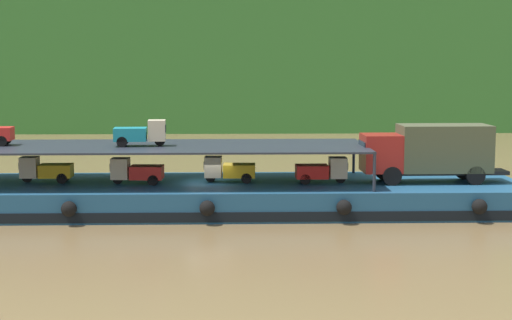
% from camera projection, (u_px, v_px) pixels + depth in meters
% --- Properties ---
extents(ground_plane, '(400.00, 400.00, 0.00)m').
position_uv_depth(ground_plane, '(210.00, 210.00, 43.13)').
color(ground_plane, brown).
extents(cargo_barge, '(33.57, 8.34, 1.50)m').
position_uv_depth(cargo_barge, '(209.00, 196.00, 43.00)').
color(cargo_barge, navy).
rests_on(cargo_barge, ground).
extents(covered_lorry, '(7.88, 2.39, 3.10)m').
position_uv_depth(covered_lorry, '(429.00, 151.00, 42.75)').
color(covered_lorry, maroon).
rests_on(covered_lorry, cargo_barge).
extents(cargo_rack, '(24.37, 6.92, 2.00)m').
position_uv_depth(cargo_rack, '(138.00, 147.00, 42.59)').
color(cargo_rack, '#232833').
rests_on(cargo_rack, cargo_barge).
extents(mini_truck_lower_aft, '(2.75, 1.22, 1.38)m').
position_uv_depth(mini_truck_lower_aft, '(45.00, 170.00, 42.84)').
color(mini_truck_lower_aft, gold).
rests_on(mini_truck_lower_aft, cargo_barge).
extents(mini_truck_lower_mid, '(2.79, 1.29, 1.38)m').
position_uv_depth(mini_truck_lower_mid, '(136.00, 171.00, 42.28)').
color(mini_truck_lower_mid, red).
rests_on(mini_truck_lower_mid, cargo_barge).
extents(mini_truck_lower_fore, '(2.78, 1.27, 1.38)m').
position_uv_depth(mini_truck_lower_fore, '(229.00, 169.00, 42.94)').
color(mini_truck_lower_fore, gold).
rests_on(mini_truck_lower_fore, cargo_barge).
extents(mini_truck_lower_bow, '(2.75, 1.21, 1.38)m').
position_uv_depth(mini_truck_lower_bow, '(322.00, 170.00, 42.59)').
color(mini_truck_lower_bow, red).
rests_on(mini_truck_lower_bow, cargo_barge).
extents(mini_truck_upper_mid, '(2.79, 1.28, 1.38)m').
position_uv_depth(mini_truck_upper_mid, '(141.00, 133.00, 42.25)').
color(mini_truck_upper_mid, teal).
rests_on(mini_truck_upper_mid, cargo_rack).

